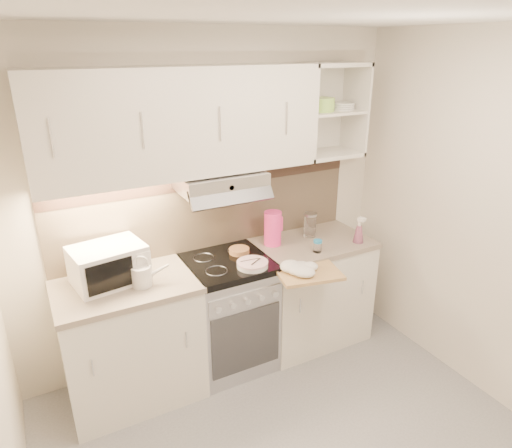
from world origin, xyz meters
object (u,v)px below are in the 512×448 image
object	(u,v)px
pink_pitcher	(273,228)
spray_bottle	(359,232)
microwave	(108,264)
cutting_board	(306,270)
plate_stack	(252,264)
glass_jar	(310,225)
watering_can	(143,275)
electric_range	(229,313)

from	to	relation	value
pink_pitcher	spray_bottle	xyz separation A→B (m)	(0.62, -0.28, -0.05)
microwave	cutting_board	world-z (taller)	microwave
microwave	pink_pitcher	distance (m)	1.26
plate_stack	glass_jar	world-z (taller)	glass_jar
watering_can	glass_jar	size ratio (longest dim) A/B	1.26
pink_pitcher	spray_bottle	distance (m)	0.69
glass_jar	spray_bottle	distance (m)	0.40
pink_pitcher	glass_jar	distance (m)	0.35
cutting_board	watering_can	bearing A→B (deg)	177.71
plate_stack	glass_jar	xyz separation A→B (m)	(0.67, 0.27, 0.08)
electric_range	pink_pitcher	world-z (taller)	pink_pitcher
glass_jar	spray_bottle	size ratio (longest dim) A/B	0.88
microwave	cutting_board	distance (m)	1.36
electric_range	watering_can	size ratio (longest dim) A/B	3.58
glass_jar	spray_bottle	bearing A→B (deg)	-45.85
plate_stack	glass_jar	distance (m)	0.73
electric_range	microwave	distance (m)	1.01
microwave	pink_pitcher	bearing A→B (deg)	-8.09
electric_range	cutting_board	distance (m)	0.72
microwave	spray_bottle	bearing A→B (deg)	-17.04
glass_jar	plate_stack	bearing A→B (deg)	-157.92
glass_jar	electric_range	bearing A→B (deg)	-173.23
spray_bottle	plate_stack	bearing A→B (deg)	160.78
microwave	spray_bottle	size ratio (longest dim) A/B	2.20
watering_can	pink_pitcher	xyz separation A→B (m)	(1.08, 0.18, 0.06)
electric_range	microwave	size ratio (longest dim) A/B	1.80
electric_range	cutting_board	bearing A→B (deg)	-38.85
plate_stack	cutting_board	world-z (taller)	plate_stack
microwave	glass_jar	world-z (taller)	microwave
watering_can	spray_bottle	world-z (taller)	spray_bottle
plate_stack	pink_pitcher	distance (m)	0.44
watering_can	spray_bottle	bearing A→B (deg)	7.61
plate_stack	spray_bottle	size ratio (longest dim) A/B	0.98
electric_range	pink_pitcher	xyz separation A→B (m)	(0.44, 0.09, 0.59)
watering_can	glass_jar	world-z (taller)	watering_can
glass_jar	pink_pitcher	bearing A→B (deg)	179.85
electric_range	microwave	bearing A→B (deg)	175.09
spray_bottle	watering_can	bearing A→B (deg)	157.75
microwave	cutting_board	size ratio (longest dim) A/B	1.14
plate_stack	pink_pitcher	bearing A→B (deg)	40.23
spray_bottle	microwave	bearing A→B (deg)	153.51
pink_pitcher	spray_bottle	size ratio (longest dim) A/B	1.20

